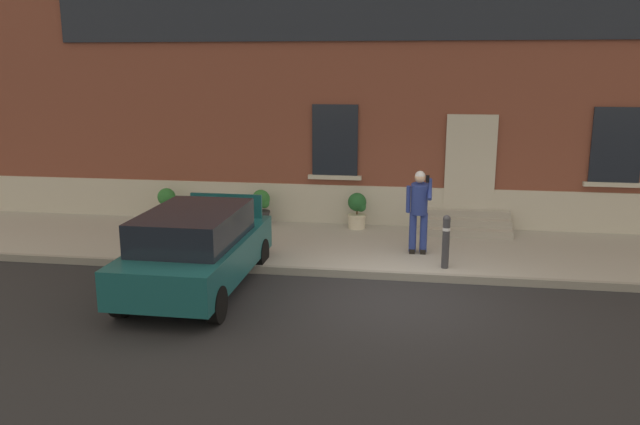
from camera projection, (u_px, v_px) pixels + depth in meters
The scene contains 11 objects.
ground_plane at pixel (392, 297), 11.16m from camera, with size 80.00×80.00×0.00m, color #232326.
sidewalk at pixel (398, 249), 13.83m from camera, with size 24.00×3.60×0.15m, color #99968E.
curb_edge at pixel (394, 276), 12.04m from camera, with size 24.00×0.12×0.15m, color gray.
building_facade at pixel (405, 75), 15.41m from camera, with size 24.00×1.52×7.50m.
entrance_stoop at pixel (468, 224), 14.92m from camera, with size 1.91×0.96×0.48m.
hatchback_car_teal at pixel (197, 248), 11.33m from camera, with size 1.82×4.08×1.50m.
bollard_near_person at pixel (446, 240), 12.15m from camera, with size 0.15×0.15×1.04m.
person_on_phone at pixel (419, 207), 12.96m from camera, with size 0.51×0.49×1.75m.
planter_olive at pixel (167, 204), 15.73m from camera, with size 0.44×0.44×0.86m.
planter_charcoal at pixel (261, 206), 15.52m from camera, with size 0.44×0.44×0.86m.
planter_cream at pixel (357, 210), 15.15m from camera, with size 0.44×0.44×0.86m.
Camera 1 is at (0.34, -10.60, 3.96)m, focal length 35.82 mm.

